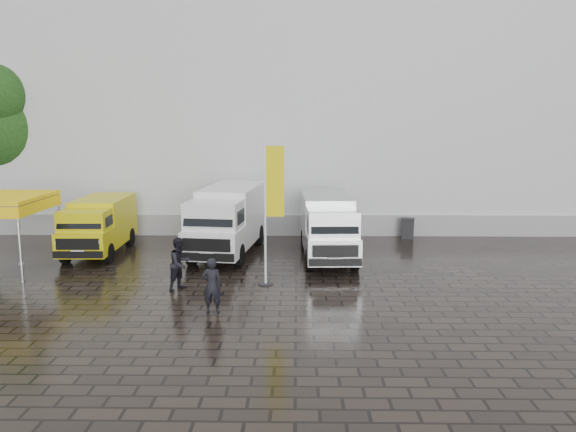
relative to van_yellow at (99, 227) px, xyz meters
name	(u,v)px	position (x,y,z in m)	size (l,w,h in m)	color
ground	(282,283)	(7.67, -4.12, -1.13)	(120.00, 120.00, 0.00)	black
exhibition_hall	(322,111)	(9.67, 11.88, 4.87)	(44.00, 16.00, 12.00)	silver
hall_plinth	(328,225)	(9.67, 3.83, -0.63)	(44.00, 0.15, 1.00)	gray
van_yellow	(99,227)	(0.00, 0.00, 0.00)	(1.88, 4.89, 2.26)	#CEC30A
van_white	(228,221)	(5.31, 0.13, 0.23)	(2.09, 6.26, 2.71)	white
van_silver	(328,228)	(9.39, -0.59, 0.11)	(1.91, 5.72, 2.48)	#A8ABAD
flagpole	(271,205)	(7.30, -4.25, 1.57)	(0.88, 0.50, 4.85)	black
tree	(6,122)	(-6.36, 5.52, 4.27)	(4.68, 4.68, 8.41)	black
wheelie_bin	(408,228)	(13.36, 3.27, -0.64)	(0.58, 0.58, 0.97)	black
person_front	(212,285)	(5.73, -7.11, -0.32)	(0.59, 0.39, 1.62)	black
person_tent	(180,264)	(4.36, -4.88, -0.26)	(0.84, 0.66, 1.74)	black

